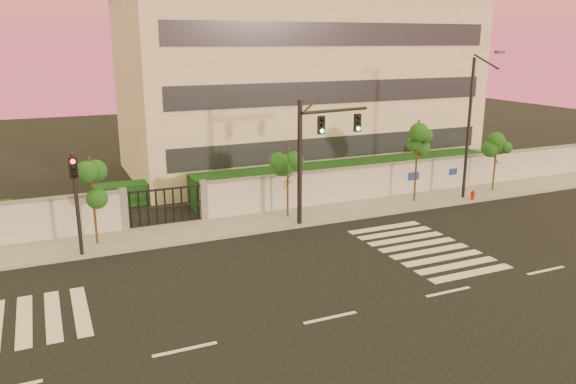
# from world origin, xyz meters

# --- Properties ---
(ground) EXTENTS (120.00, 120.00, 0.00)m
(ground) POSITION_xyz_m (0.00, 0.00, 0.00)
(ground) COLOR black
(ground) RESTS_ON ground
(sidewalk) EXTENTS (60.00, 3.00, 0.15)m
(sidewalk) POSITION_xyz_m (0.00, 10.50, 0.07)
(sidewalk) COLOR gray
(sidewalk) RESTS_ON ground
(perimeter_wall) EXTENTS (60.00, 0.36, 2.20)m
(perimeter_wall) POSITION_xyz_m (0.10, 12.00, 1.07)
(perimeter_wall) COLOR #B0B2B7
(perimeter_wall) RESTS_ON ground
(hedge_row) EXTENTS (41.00, 4.25, 1.80)m
(hedge_row) POSITION_xyz_m (1.17, 14.74, 0.82)
(hedge_row) COLOR #103816
(hedge_row) RESTS_ON ground
(institutional_building) EXTENTS (24.40, 12.40, 12.25)m
(institutional_building) POSITION_xyz_m (9.00, 21.99, 6.16)
(institutional_building) COLOR beige
(institutional_building) RESTS_ON ground
(road_markings) EXTENTS (57.00, 7.62, 0.02)m
(road_markings) POSITION_xyz_m (-1.58, 3.76, 0.01)
(road_markings) COLOR silver
(road_markings) RESTS_ON ground
(street_tree_c) EXTENTS (1.36, 1.08, 4.19)m
(street_tree_c) POSITION_xyz_m (-6.47, 10.46, 3.09)
(street_tree_c) COLOR #382314
(street_tree_c) RESTS_ON ground
(street_tree_d) EXTENTS (1.37, 1.09, 3.93)m
(street_tree_d) POSITION_xyz_m (3.18, 10.70, 2.89)
(street_tree_d) COLOR #382314
(street_tree_d) RESTS_ON ground
(street_tree_e) EXTENTS (1.41, 1.12, 4.84)m
(street_tree_e) POSITION_xyz_m (11.01, 10.32, 3.56)
(street_tree_e) COLOR #382314
(street_tree_e) RESTS_ON ground
(street_tree_f) EXTENTS (1.33, 1.05, 3.40)m
(street_tree_f) POSITION_xyz_m (16.90, 10.34, 2.50)
(street_tree_f) COLOR #382314
(street_tree_f) RESTS_ON ground
(traffic_signal_main) EXTENTS (4.02, 0.77, 6.38)m
(traffic_signal_main) POSITION_xyz_m (4.00, 9.28, 4.03)
(traffic_signal_main) COLOR black
(traffic_signal_main) RESTS_ON ground
(traffic_signal_secondary) EXTENTS (0.36, 0.34, 4.62)m
(traffic_signal_secondary) POSITION_xyz_m (-7.24, 9.22, 2.93)
(traffic_signal_secondary) COLOR black
(traffic_signal_secondary) RESTS_ON ground
(streetlight_east) EXTENTS (0.51, 2.07, 8.60)m
(streetlight_east) POSITION_xyz_m (14.16, 9.67, 4.65)
(streetlight_east) COLOR black
(streetlight_east) RESTS_ON ground
(fire_hydrant) EXTENTS (0.28, 0.27, 0.71)m
(fire_hydrant) POSITION_xyz_m (14.31, 9.21, 0.36)
(fire_hydrant) COLOR red
(fire_hydrant) RESTS_ON ground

